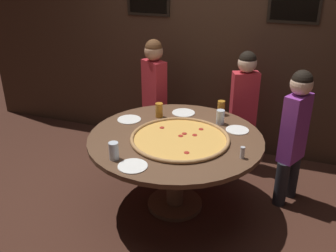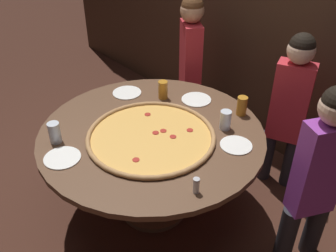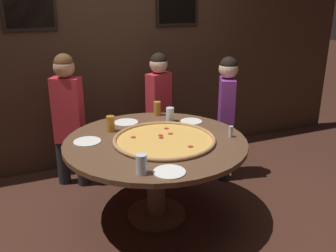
{
  "view_description": "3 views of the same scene",
  "coord_description": "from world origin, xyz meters",
  "views": [
    {
      "loc": [
        0.96,
        -2.8,
        2.2
      ],
      "look_at": [
        -0.09,
        0.05,
        0.8
      ],
      "focal_mm": 40.0,
      "sensor_mm": 36.0,
      "label": 1
    },
    {
      "loc": [
        1.65,
        -1.29,
        2.21
      ],
      "look_at": [
        0.12,
        0.05,
        0.82
      ],
      "focal_mm": 40.0,
      "sensor_mm": 36.0,
      "label": 2
    },
    {
      "loc": [
        -1.06,
        -2.74,
        1.91
      ],
      "look_at": [
        0.1,
        -0.02,
        0.86
      ],
      "focal_mm": 40.0,
      "sensor_mm": 36.0,
      "label": 3
    }
  ],
  "objects": [
    {
      "name": "condiment_shaker",
      "position": [
        0.62,
        -0.19,
        0.79
      ],
      "size": [
        0.04,
        0.04,
        0.1
      ],
      "color": "silver",
      "rests_on": "dining_table"
    },
    {
      "name": "drink_cup_far_right",
      "position": [
        -0.29,
        0.35,
        0.81
      ],
      "size": [
        0.07,
        0.07,
        0.14
      ],
      "primitive_type": "cylinder",
      "color": "#BC7A23",
      "rests_on": "dining_table"
    },
    {
      "name": "white_plate_beside_cup",
      "position": [
        -0.1,
        0.52,
        0.74
      ],
      "size": [
        0.23,
        0.23,
        0.01
      ],
      "primitive_type": "cylinder",
      "color": "white",
      "rests_on": "dining_table"
    },
    {
      "name": "diner_side_right",
      "position": [
        -0.57,
        0.92,
        0.78
      ],
      "size": [
        0.36,
        0.29,
        1.37
      ],
      "rotation": [
        0.0,
        0.0,
        2.58
      ],
      "color": "#232328",
      "rests_on": "ground_plane"
    },
    {
      "name": "white_plate_near_front",
      "position": [
        -0.54,
        0.18,
        0.74
      ],
      "size": [
        0.23,
        0.23,
        0.01
      ],
      "primitive_type": "cylinder",
      "color": "white",
      "rests_on": "dining_table"
    },
    {
      "name": "drink_cup_beside_pizza",
      "position": [
        0.26,
        0.63,
        0.81
      ],
      "size": [
        0.07,
        0.07,
        0.14
      ],
      "primitive_type": "cylinder",
      "color": "#BC7A23",
      "rests_on": "dining_table"
    },
    {
      "name": "dining_table",
      "position": [
        0.0,
        0.0,
        0.61
      ],
      "size": [
        1.54,
        1.54,
        0.74
      ],
      "color": "brown",
      "rests_on": "ground_plane"
    },
    {
      "name": "drink_cup_far_left",
      "position": [
        0.31,
        0.4,
        0.81
      ],
      "size": [
        0.08,
        0.08,
        0.14
      ],
      "primitive_type": "cylinder",
      "color": "silver",
      "rests_on": "dining_table"
    },
    {
      "name": "ground_plane",
      "position": [
        0.0,
        0.0,
        0.0
      ],
      "size": [
        24.0,
        24.0,
        0.0
      ],
      "primitive_type": "plane",
      "color": "#422319"
    },
    {
      "name": "diner_far_left",
      "position": [
        0.43,
        1.0,
        0.74
      ],
      "size": [
        0.35,
        0.24,
        1.31
      ],
      "rotation": [
        0.0,
        0.0,
        -2.73
      ],
      "color": "#232328",
      "rests_on": "ground_plane"
    },
    {
      "name": "white_plate_right_side",
      "position": [
        -0.13,
        -0.6,
        0.74
      ],
      "size": [
        0.23,
        0.23,
        0.01
      ],
      "primitive_type": "cylinder",
      "color": "white",
      "rests_on": "dining_table"
    },
    {
      "name": "back_wall",
      "position": [
        0.0,
        1.37,
        1.3
      ],
      "size": [
        6.4,
        0.08,
        2.6
      ],
      "color": "#3D281C",
      "rests_on": "ground_plane"
    },
    {
      "name": "drink_cup_near_right",
      "position": [
        -0.32,
        -0.55,
        0.81
      ],
      "size": [
        0.08,
        0.08,
        0.14
      ],
      "primitive_type": "cylinder",
      "color": "silver",
      "rests_on": "dining_table"
    },
    {
      "name": "white_plate_left_side",
      "position": [
        0.49,
        0.31,
        0.74
      ],
      "size": [
        0.21,
        0.21,
        0.01
      ],
      "primitive_type": "cylinder",
      "color": "white",
      "rests_on": "dining_table"
    },
    {
      "name": "giant_pizza",
      "position": [
        0.06,
        -0.05,
        0.75
      ],
      "size": [
        0.86,
        0.86,
        0.03
      ],
      "color": "#E5A84C",
      "rests_on": "dining_table"
    },
    {
      "name": "diner_centre_back",
      "position": [
        0.98,
        0.47,
        0.74
      ],
      "size": [
        0.25,
        0.35,
        1.31
      ],
      "rotation": [
        0.0,
        0.0,
        -2.02
      ],
      "color": "#232328",
      "rests_on": "ground_plane"
    }
  ]
}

